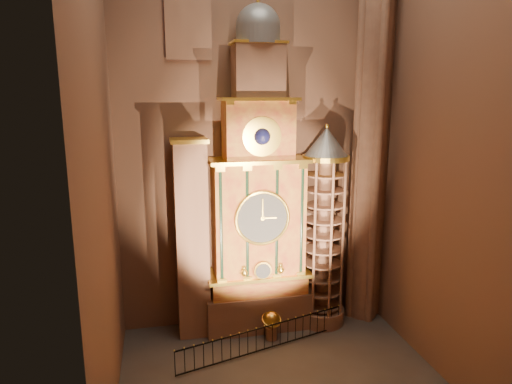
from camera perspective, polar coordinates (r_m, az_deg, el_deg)
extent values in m
plane|color=#383330|center=(21.66, 3.35, -22.45)|extent=(14.00, 14.00, 0.00)
plane|color=brown|center=(23.67, -0.30, 9.05)|extent=(22.00, 0.00, 22.00)
plane|color=brown|center=(17.28, -19.31, 7.17)|extent=(0.00, 22.00, 22.00)
plane|color=brown|center=(20.91, 22.72, 7.68)|extent=(0.00, 22.00, 22.00)
cube|color=#8C634C|center=(25.33, 0.22, -14.30)|extent=(5.60, 2.20, 2.00)
cube|color=maroon|center=(24.70, 0.22, -11.19)|extent=(5.00, 2.00, 1.00)
cube|color=#FFDB4B|center=(24.44, 0.25, -10.05)|extent=(5.40, 2.30, 0.18)
cube|color=maroon|center=(23.52, 0.23, -3.34)|extent=(4.60, 2.00, 6.00)
cylinder|color=black|center=(22.36, -4.43, -4.22)|extent=(0.32, 0.32, 5.60)
cylinder|color=black|center=(22.57, -1.15, -4.03)|extent=(0.32, 0.32, 5.60)
cylinder|color=black|center=(22.89, 2.54, -3.80)|extent=(0.32, 0.32, 5.60)
cylinder|color=black|center=(23.25, 5.64, -3.59)|extent=(0.32, 0.32, 5.60)
cube|color=#FFDB4B|center=(22.84, 0.26, 4.01)|extent=(5.00, 2.25, 0.18)
cylinder|color=#2D3033|center=(22.49, 0.79, -3.28)|extent=(2.60, 0.12, 2.60)
torus|color=#FFDB4B|center=(22.45, 0.82, -3.32)|extent=(2.80, 0.16, 2.80)
cylinder|color=#FFDB4B|center=(23.23, 0.86, -9.81)|extent=(0.90, 0.10, 0.90)
sphere|color=#FFDB4B|center=(23.11, -1.50, -10.07)|extent=(0.36, 0.36, 0.36)
sphere|color=#FFDB4B|center=(23.51, 3.12, -9.68)|extent=(0.36, 0.36, 0.36)
cube|color=maroon|center=(22.73, 0.24, 7.65)|extent=(3.40, 1.80, 3.00)
sphere|color=#0B103A|center=(21.86, 0.76, 6.94)|extent=(0.80, 0.80, 0.80)
cube|color=#FFDB4B|center=(22.61, 0.27, 11.56)|extent=(3.80, 2.00, 0.15)
cube|color=#8C634C|center=(22.67, 0.25, 14.72)|extent=(2.40, 1.60, 2.60)
sphere|color=slate|center=(22.86, 0.25, 19.98)|extent=(2.10, 2.10, 2.10)
cylinder|color=#FFDB4B|center=(23.00, 0.25, 22.21)|extent=(0.14, 0.14, 0.80)
cube|color=#8C634C|center=(23.34, -7.99, -6.16)|extent=(1.60, 1.40, 10.00)
cube|color=#FFDB4B|center=(23.66, -7.76, -11.08)|extent=(1.35, 0.10, 2.10)
cube|color=#442212|center=(23.60, -7.75, -11.13)|extent=(1.05, 0.04, 1.75)
cube|color=#FFDB4B|center=(22.76, -7.95, -5.06)|extent=(1.35, 0.10, 2.10)
cube|color=#442212|center=(22.70, -7.94, -5.10)|extent=(1.05, 0.04, 1.75)
cube|color=#FFDB4B|center=(22.13, -8.15, 1.39)|extent=(1.35, 0.10, 2.10)
cube|color=#442212|center=(22.07, -8.14, 1.36)|extent=(1.05, 0.04, 1.75)
cube|color=#FFDB4B|center=(22.27, -8.38, 6.39)|extent=(1.80, 1.60, 0.20)
cylinder|color=#8C634C|center=(26.26, 8.10, -14.89)|extent=(2.50, 2.50, 0.80)
cylinder|color=#8C634C|center=(24.54, 8.42, -5.49)|extent=(0.70, 0.70, 8.20)
cylinder|color=#FFDB4B|center=(23.61, 8.74, 4.26)|extent=(2.40, 2.40, 0.25)
cone|color=slate|center=(23.52, 8.80, 6.19)|extent=(2.30, 2.30, 1.50)
sphere|color=#FFDB4B|center=(23.45, 8.86, 8.14)|extent=(0.20, 0.20, 0.20)
cylinder|color=#8C634C|center=(24.75, 14.32, 8.81)|extent=(1.60, 1.60, 22.00)
cylinder|color=#8C634C|center=(25.12, 15.97, 8.77)|extent=(0.44, 0.44, 22.00)
cylinder|color=#8C634C|center=(24.41, 12.62, 8.85)|extent=(0.44, 0.44, 22.00)
cylinder|color=#8C634C|center=(25.47, 13.51, 8.94)|extent=(0.44, 0.44, 22.00)
cylinder|color=#8C634C|center=(24.04, 15.18, 8.68)|extent=(0.44, 0.44, 22.00)
cube|color=navy|center=(23.48, -8.56, 22.37)|extent=(2.00, 0.10, 5.00)
cube|color=#8C634C|center=(23.43, -8.55, 22.39)|extent=(2.20, 0.06, 5.20)
cylinder|color=#8C634C|center=(24.41, 1.94, -17.20)|extent=(0.56, 0.56, 0.66)
sphere|color=gold|center=(24.05, 1.96, -15.64)|extent=(0.84, 0.84, 0.84)
torus|color=gold|center=(24.05, 1.96, -15.64)|extent=(1.28, 1.24, 0.45)
cube|color=black|center=(22.94, 1.05, -16.52)|extent=(8.70, 2.56, 0.05)
cube|color=black|center=(23.53, 1.04, -19.03)|extent=(8.70, 2.56, 0.05)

